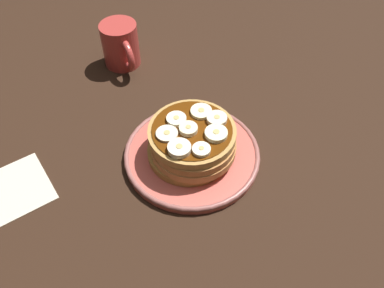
{
  "coord_description": "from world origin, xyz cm",
  "views": [
    {
      "loc": [
        38.4,
        -18.85,
        52.92
      ],
      "look_at": [
        0.0,
        0.0,
        3.42
      ],
      "focal_mm": 37.3,
      "sensor_mm": 36.0,
      "label": 1
    }
  ],
  "objects": [
    {
      "name": "banana_slice_2",
      "position": [
        2.77,
        2.8,
        7.29
      ],
      "size": [
        3.59,
        3.59,
        0.98
      ],
      "color": "#EDEFC1",
      "rests_on": "pancake_stack"
    },
    {
      "name": "pancake_stack",
      "position": [
        0.23,
        -0.19,
        4.15
      ],
      "size": [
        14.73,
        14.75,
        5.71
      ],
      "color": "#AC803C",
      "rests_on": "plate"
    },
    {
      "name": "banana_slice_6",
      "position": [
        0.01,
        4.43,
        7.3
      ],
      "size": [
        3.31,
        3.31,
        0.99
      ],
      "color": "#F8E2BC",
      "rests_on": "pancake_stack"
    },
    {
      "name": "ground_plane",
      "position": [
        0.0,
        0.0,
        -1.5
      ],
      "size": [
        140.0,
        140.0,
        3.0
      ],
      "primitive_type": "cube",
      "color": "black"
    },
    {
      "name": "banana_slice_3",
      "position": [
        3.0,
        -3.59,
        7.34
      ],
      "size": [
        3.6,
        3.6,
        1.08
      ],
      "color": "#F3E4C3",
      "rests_on": "pancake_stack"
    },
    {
      "name": "banana_slice_7",
      "position": [
        4.6,
        -0.69,
        7.22
      ],
      "size": [
        2.82,
        2.82,
        0.83
      ],
      "color": "#F1E4C1",
      "rests_on": "pancake_stack"
    },
    {
      "name": "napkin",
      "position": [
        -6.46,
        -28.6,
        0.15
      ],
      "size": [
        12.44,
        12.44,
        0.3
      ],
      "primitive_type": "cube",
      "rotation": [
        0.0,
        0.0,
        0.14
      ],
      "color": "beige",
      "rests_on": "ground_plane"
    },
    {
      "name": "banana_slice_5",
      "position": [
        -0.69,
        -4.01,
        7.14
      ],
      "size": [
        3.46,
        3.46,
        0.68
      ],
      "color": "beige",
      "rests_on": "pancake_stack"
    },
    {
      "name": "banana_slice_0",
      "position": [
        0.31,
        -0.64,
        7.32
      ],
      "size": [
        2.95,
        2.95,
        1.04
      ],
      "color": "beige",
      "rests_on": "pancake_stack"
    },
    {
      "name": "banana_slice_1",
      "position": [
        -2.69,
        2.99,
        7.18
      ],
      "size": [
        3.53,
        3.53,
        0.77
      ],
      "color": "#F3EFB9",
      "rests_on": "pancake_stack"
    },
    {
      "name": "coffee_mug",
      "position": [
        -29.45,
        -1.7,
        4.67
      ],
      "size": [
        10.89,
        7.49,
        9.06
      ],
      "color": "#B23833",
      "rests_on": "ground_plane"
    },
    {
      "name": "banana_slice_4",
      "position": [
        -2.89,
        -1.38,
        7.21
      ],
      "size": [
        3.23,
        3.23,
        0.81
      ],
      "color": "#F0E7C1",
      "rests_on": "pancake_stack"
    },
    {
      "name": "plate",
      "position": [
        0.0,
        0.0,
        0.83
      ],
      "size": [
        22.94,
        22.94,
        1.54
      ],
      "color": "#CC594C",
      "rests_on": "ground_plane"
    }
  ]
}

